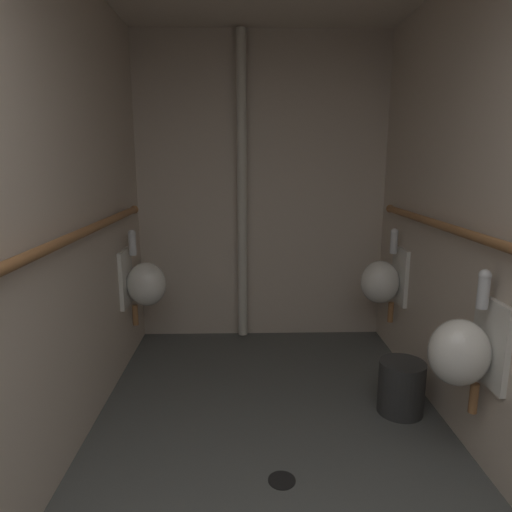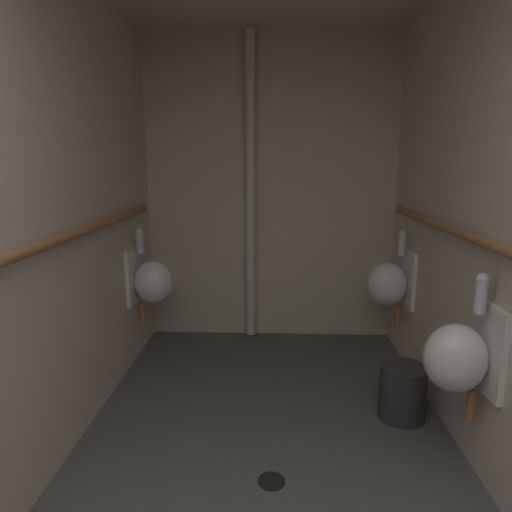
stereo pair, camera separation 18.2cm
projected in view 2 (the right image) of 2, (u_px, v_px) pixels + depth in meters
name	position (u px, v px, depth m)	size (l,w,h in m)	color
floor	(266.00, 474.00, 2.36)	(2.28, 3.85, 0.08)	#4C4F4C
wall_left	(33.00, 217.00, 2.12)	(0.06, 3.85, 2.63)	beige
wall_right	(512.00, 219.00, 2.03)	(0.06, 3.85, 2.63)	beige
wall_back	(271.00, 191.00, 3.93)	(2.28, 0.06, 2.63)	beige
urinal_left_mid	(150.00, 281.00, 3.51)	(0.32, 0.30, 0.76)	silver
urinal_right_mid	(460.00, 356.00, 2.16)	(0.32, 0.30, 0.76)	silver
urinal_right_far	(390.00, 283.00, 3.45)	(0.32, 0.30, 0.76)	silver
supply_pipe_left	(52.00, 242.00, 2.12)	(0.06, 3.07, 0.06)	#936038
supply_pipe_right	(490.00, 245.00, 2.05)	(0.06, 3.08, 0.06)	#936038
standpipe_back_wall	(251.00, 192.00, 3.83)	(0.08, 0.08, 2.58)	beige
floor_drain	(271.00, 481.00, 2.24)	(0.14, 0.14, 0.01)	black
waste_bin	(402.00, 392.00, 2.78)	(0.29, 0.29, 0.34)	#2D2D2D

